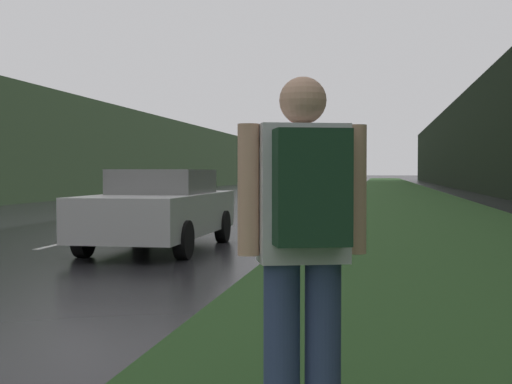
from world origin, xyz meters
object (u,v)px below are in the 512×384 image
at_px(stop_sign, 301,150).
at_px(car_passing_near, 160,208).
at_px(delivery_truck, 319,169).
at_px(car_passing_far, 305,185).
at_px(hitchhiker_with_backpack, 304,238).

xyz_separation_m(stop_sign, car_passing_near, (-2.45, -0.72, -1.06)).
xyz_separation_m(car_passing_near, delivery_truck, (-4.28, 85.82, 1.02)).
distance_m(car_passing_near, car_passing_far, 25.34).
xyz_separation_m(car_passing_far, delivery_truck, (-4.28, 60.48, 1.04)).
bearing_deg(delivery_truck, car_passing_near, -87.15).
distance_m(hitchhiker_with_backpack, car_passing_near, 9.52).
bearing_deg(stop_sign, car_passing_near, -163.69).
height_order(stop_sign, hitchhiker_with_backpack, stop_sign).
xyz_separation_m(stop_sign, hitchhiker_with_backpack, (1.05, -9.56, -0.73)).
bearing_deg(car_passing_near, car_passing_far, -90.00).
bearing_deg(delivery_truck, hitchhiker_with_backpack, -85.30).
bearing_deg(car_passing_far, hitchhiker_with_backpack, 95.85).
distance_m(car_passing_far, delivery_truck, 60.64).
bearing_deg(car_passing_far, stop_sign, 95.68).
bearing_deg(hitchhiker_with_backpack, delivery_truck, 77.08).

